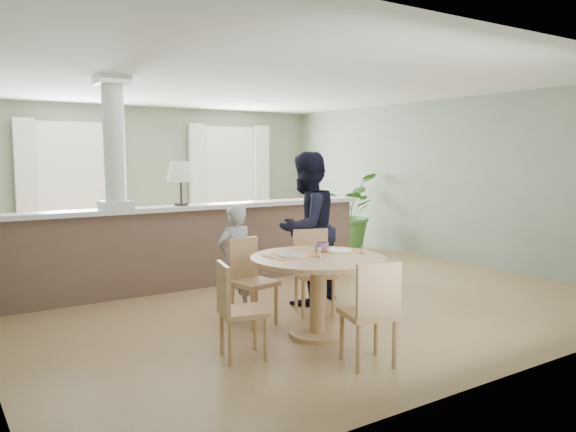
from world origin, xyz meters
TOP-DOWN VIEW (x-y plane):
  - ground at (0.00, 0.00)m, footprint 8.00×8.00m
  - room_shell at (-0.03, 0.63)m, footprint 7.02×8.02m
  - pony_wall at (-0.99, 0.20)m, footprint 5.32×0.38m
  - sofa at (-0.76, 1.86)m, footprint 3.28×1.49m
  - houseplant at (2.70, 1.43)m, footprint 1.71×1.68m
  - dining_table at (-0.72, -2.34)m, footprint 1.30×1.30m
  - chair_far_boy at (-1.04, -1.57)m, footprint 0.47×0.47m
  - chair_far_man at (-0.25, -1.63)m, footprint 0.54×0.54m
  - chair_near at (-0.83, -3.25)m, footprint 0.50×0.50m
  - chair_side at (-1.68, -2.46)m, footprint 0.46×0.46m
  - child_person at (-1.05, -1.27)m, footprint 0.49×0.36m
  - man_person at (-0.09, -1.27)m, footprint 1.05×0.92m

SIDE VIEW (x-z plane):
  - ground at x=0.00m, z-range 0.00..0.00m
  - chair_side at x=-1.68m, z-range 0.04..0.89m
  - sofa at x=-0.76m, z-range 0.00..0.93m
  - chair_far_boy at x=-1.04m, z-range 0.05..0.94m
  - chair_near at x=-0.83m, z-range 0.05..0.95m
  - chair_far_man at x=-0.25m, z-range 0.05..0.98m
  - child_person at x=-1.05m, z-range 0.00..1.24m
  - dining_table at x=-0.72m, z-range 0.18..1.07m
  - pony_wall at x=-0.99m, z-range -0.64..2.06m
  - houseplant at x=2.70m, z-range 0.00..1.44m
  - man_person at x=-0.09m, z-range 0.00..1.80m
  - room_shell at x=-0.03m, z-range 0.46..3.17m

